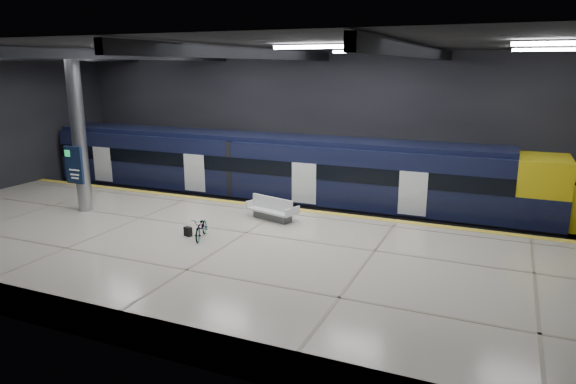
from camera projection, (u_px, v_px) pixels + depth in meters
The scene contains 10 objects.
ground at pixel (258, 251), 20.78m from camera, with size 30.00×30.00×0.00m, color black.
room_shell at pixel (256, 109), 19.41m from camera, with size 30.10×16.10×8.05m.
platform at pixel (227, 259), 18.42m from camera, with size 30.00×11.00×1.10m, color beige.
safety_strip at pixel (285, 208), 22.97m from camera, with size 30.00×0.40×0.01m, color yellow.
rails at pixel (307, 214), 25.67m from camera, with size 30.00×1.52×0.16m.
train at pixel (292, 174), 25.51m from camera, with size 29.40×2.84×3.79m.
bench at pixel (272, 212), 21.22m from camera, with size 2.34×1.46×0.96m.
bicycle at pixel (201, 228), 18.91m from camera, with size 0.54×1.55×0.82m, color #99999E.
pannier_bag at pixel (188, 232), 19.20m from camera, with size 0.30×0.18×0.35m, color black.
info_column at pixel (78, 134), 21.86m from camera, with size 0.90×0.78×6.90m.
Camera 1 is at (8.85, -17.53, 7.32)m, focal length 32.00 mm.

